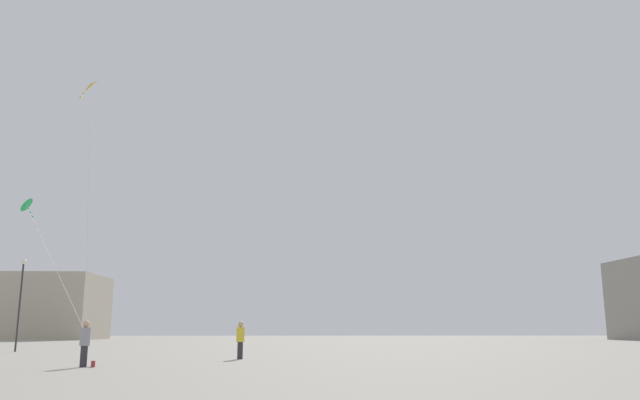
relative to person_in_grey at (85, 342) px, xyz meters
The scene contains 7 objects.
person_in_grey is the anchor object (origin of this frame).
person_in_yellow 8.51m from the person_in_grey, 49.93° to the left, with size 0.40×0.40×1.82m.
kite_amber_diamond 12.39m from the person_in_grey, 117.37° to the left, with size 2.31×4.02×12.06m.
kite_emerald_diamond 13.11m from the person_in_grey, 126.61° to the left, with size 7.04×9.48×7.29m.
building_centre_hall 76.51m from the person_in_grey, 111.30° to the left, with size 12.47×14.11×9.51m.
lamppost_east 20.65m from the person_in_grey, 120.12° to the left, with size 0.36×0.36×6.12m.
handbag_beside_flyer 0.93m from the person_in_grey, 15.95° to the left, with size 0.32×0.14×0.24m, color maroon.
Camera 1 is at (-1.01, -5.45, 1.42)m, focal length 35.01 mm.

